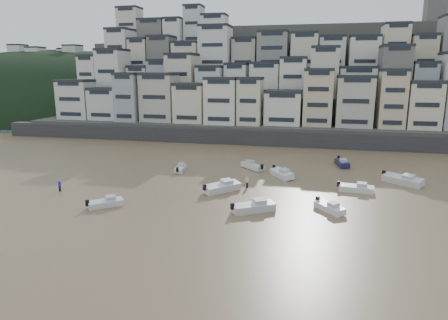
% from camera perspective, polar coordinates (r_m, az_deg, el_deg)
% --- Properties ---
extents(ground, '(400.00, 400.00, 0.00)m').
position_cam_1_polar(ground, '(37.46, -20.96, -15.51)').
color(ground, olive).
rests_on(ground, ground).
extents(sea_strip, '(340.00, 340.00, 0.00)m').
position_cam_1_polar(sea_strip, '(215.96, -24.06, 7.05)').
color(sea_strip, '#4D606E').
rests_on(sea_strip, ground).
extents(harbor_wall, '(140.00, 3.00, 3.50)m').
position_cam_1_polar(harbor_wall, '(93.74, 7.05, 3.13)').
color(harbor_wall, '#38383A').
rests_on(harbor_wall, ground).
extents(hillside, '(141.04, 66.00, 50.00)m').
position_cam_1_polar(hillside, '(131.97, 11.15, 10.66)').
color(hillside, '#4C4C47').
rests_on(hillside, ground).
extents(headland, '(216.00, 135.00, 53.33)m').
position_cam_1_polar(headland, '(199.09, -22.30, 6.82)').
color(headland, black).
rests_on(headland, ground).
extents(boat_a, '(6.06, 4.85, 1.62)m').
position_cam_1_polar(boat_a, '(49.87, 4.24, -6.50)').
color(boat_a, silver).
rests_on(boat_a, ground).
extents(boat_b, '(4.33, 4.77, 1.33)m').
position_cam_1_polar(boat_b, '(51.58, 14.84, -6.42)').
color(boat_b, white).
rests_on(boat_b, ground).
extents(boat_c, '(5.70, 6.08, 1.72)m').
position_cam_1_polar(boat_c, '(57.74, -0.30, -3.72)').
color(boat_c, silver).
rests_on(boat_c, ground).
extents(boat_d, '(5.46, 2.41, 1.44)m').
position_cam_1_polar(boat_d, '(60.68, 18.39, -3.71)').
color(boat_d, silver).
rests_on(boat_d, ground).
extents(boat_e, '(4.78, 5.77, 1.56)m').
position_cam_1_polar(boat_e, '(66.04, 8.24, -1.81)').
color(boat_e, silver).
rests_on(boat_e, ground).
extents(boat_f, '(1.96, 4.73, 1.26)m').
position_cam_1_polar(boat_f, '(69.80, -6.25, -1.09)').
color(boat_f, silver).
rests_on(boat_f, ground).
extents(boat_g, '(6.50, 5.56, 1.77)m').
position_cam_1_polar(boat_g, '(67.23, 24.16, -2.46)').
color(boat_g, silver).
rests_on(boat_g, ground).
extents(boat_h, '(5.22, 5.02, 1.49)m').
position_cam_1_polar(boat_h, '(71.03, 4.09, -0.71)').
color(boat_h, silver).
rests_on(boat_h, ground).
extents(boat_i, '(2.87, 5.76, 1.50)m').
position_cam_1_polar(boat_i, '(76.25, 16.51, -0.27)').
color(boat_i, '#141A3F').
rests_on(boat_i, ground).
extents(boat_j, '(4.63, 4.33, 1.31)m').
position_cam_1_polar(boat_j, '(53.74, -16.56, -5.76)').
color(boat_j, silver).
rests_on(boat_j, ground).
extents(person_blue, '(0.44, 0.44, 1.74)m').
position_cam_1_polar(person_blue, '(62.59, -22.44, -3.39)').
color(person_blue, '#291BCD').
rests_on(person_blue, ground).
extents(person_pink, '(0.44, 0.44, 1.74)m').
position_cam_1_polar(person_pink, '(59.79, 3.33, -3.15)').
color(person_pink, beige).
rests_on(person_pink, ground).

